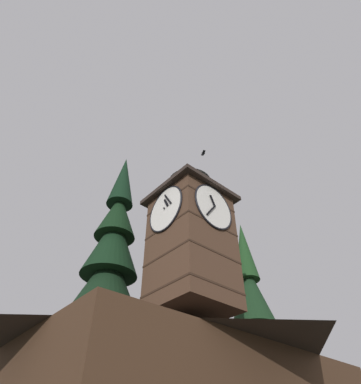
% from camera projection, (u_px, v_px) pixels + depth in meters
% --- Properties ---
extents(clock_tower, '(4.22, 4.22, 9.31)m').
position_uv_depth(clock_tower, '(191.00, 236.00, 17.42)').
color(clock_tower, '#4C3323').
rests_on(clock_tower, building_main).
extents(pine_tree_behind, '(5.35, 5.35, 18.50)m').
position_uv_depth(pine_tree_behind, '(103.00, 310.00, 16.58)').
color(pine_tree_behind, '#473323').
rests_on(pine_tree_behind, ground_plane).
extents(pine_tree_aside, '(5.28, 5.28, 15.98)m').
position_uv_depth(pine_tree_aside, '(259.00, 355.00, 19.61)').
color(pine_tree_aside, '#473323').
rests_on(pine_tree_aside, ground_plane).
extents(moon, '(2.06, 2.06, 2.06)m').
position_uv_depth(moon, '(84.00, 357.00, 53.71)').
color(moon, silver).
extents(flying_bird_high, '(0.45, 0.64, 0.16)m').
position_uv_depth(flying_bird_high, '(203.00, 153.00, 26.65)').
color(flying_bird_high, black).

